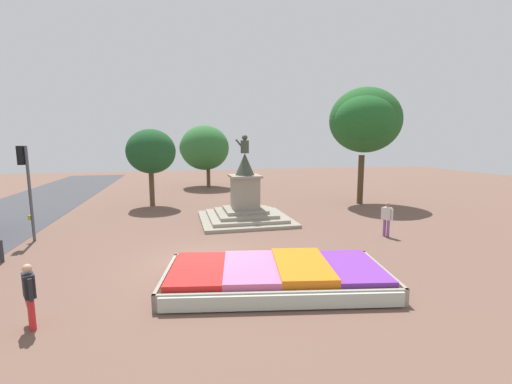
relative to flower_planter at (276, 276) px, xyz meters
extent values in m
plane|color=brown|center=(-1.96, 2.46, -0.30)|extent=(81.76, 81.76, 0.00)
cube|color=#38281C|center=(0.01, 0.06, -0.08)|extent=(6.88, 4.07, 0.43)
cube|color=gray|center=(-0.26, -1.46, -0.06)|extent=(6.58, 1.26, 0.47)
cube|color=gray|center=(0.28, 1.58, -0.06)|extent=(6.58, 1.26, 0.47)
cube|color=gray|center=(-3.22, 0.63, -0.06)|extent=(0.66, 3.16, 0.47)
cube|color=gray|center=(3.24, -0.52, -0.06)|extent=(0.66, 3.16, 0.47)
cube|color=red|center=(-2.30, 0.47, 0.22)|extent=(2.03, 3.02, 0.17)
cube|color=#D86699|center=(-0.76, 0.20, 0.23)|extent=(2.03, 3.02, 0.19)
cube|color=orange|center=(0.78, -0.08, 0.26)|extent=(2.03, 3.02, 0.25)
cube|color=#72339E|center=(2.32, -0.35, 0.21)|extent=(2.03, 3.02, 0.15)
cube|color=#B2BCAD|center=(-0.27, -1.51, -0.06)|extent=(6.26, 1.30, 0.39)
cube|color=gray|center=(0.77, 8.66, -0.21)|extent=(4.83, 4.83, 0.17)
cube|color=gray|center=(0.77, 8.66, -0.04)|extent=(3.96, 3.96, 0.17)
cube|color=gray|center=(0.77, 8.66, 0.13)|extent=(3.09, 3.09, 0.17)
cube|color=gray|center=(0.77, 8.66, 0.30)|extent=(2.21, 2.21, 0.17)
cube|color=gray|center=(0.77, 8.66, 1.24)|extent=(1.39, 1.39, 1.71)
cube|color=gray|center=(0.77, 8.66, 2.15)|extent=(1.64, 1.64, 0.12)
cone|color=#384233|center=(0.77, 8.66, 2.80)|extent=(1.04, 1.04, 1.18)
cylinder|color=#384233|center=(0.77, 8.66, 3.73)|extent=(0.45, 0.45, 0.68)
sphere|color=#384233|center=(0.77, 8.66, 4.22)|extent=(0.30, 0.30, 0.30)
cylinder|color=#384233|center=(0.53, 8.80, 3.87)|extent=(0.48, 0.33, 0.55)
cylinder|color=#4C5156|center=(-8.98, 6.89, 1.76)|extent=(0.12, 0.12, 4.13)
cube|color=black|center=(-9.18, 6.92, 3.43)|extent=(0.27, 0.31, 0.80)
cylinder|color=#4B0808|center=(-9.31, 6.94, 3.70)|extent=(0.05, 0.14, 0.14)
cylinder|color=yellow|center=(-9.31, 6.94, 3.43)|extent=(0.05, 0.14, 0.14)
cylinder|color=#0D4211|center=(-9.31, 6.94, 3.16)|extent=(0.05, 0.14, 0.14)
cube|color=gold|center=(-9.08, 6.91, 0.75)|extent=(0.12, 0.17, 0.20)
cylinder|color=red|center=(-6.15, -1.12, 0.09)|extent=(0.13, 0.13, 0.78)
cylinder|color=red|center=(-6.23, -0.96, 0.09)|extent=(0.13, 0.13, 0.78)
cube|color=black|center=(-6.19, -1.04, 0.75)|extent=(0.37, 0.44, 0.55)
cylinder|color=black|center=(-6.08, -1.25, 0.73)|extent=(0.09, 0.09, 0.52)
cylinder|color=black|center=(-6.30, -0.83, 0.73)|extent=(0.09, 0.09, 0.52)
sphere|color=tan|center=(-6.19, -1.04, 1.16)|extent=(0.20, 0.20, 0.20)
cube|color=olive|center=(-6.33, -0.77, 0.28)|extent=(0.23, 0.30, 0.22)
cylinder|color=#8C4C99|center=(6.47, 3.96, 0.10)|extent=(0.13, 0.13, 0.79)
cylinder|color=#8C4C99|center=(6.38, 4.11, 0.10)|extent=(0.13, 0.13, 0.79)
cube|color=beige|center=(6.42, 4.04, 0.77)|extent=(0.37, 0.44, 0.56)
cylinder|color=beige|center=(6.54, 3.82, 0.74)|extent=(0.09, 0.09, 0.53)
cylinder|color=beige|center=(6.31, 4.25, 0.74)|extent=(0.09, 0.09, 0.53)
sphere|color=#8C664C|center=(6.42, 4.04, 1.18)|extent=(0.20, 0.20, 0.20)
cylinder|color=#2D2D33|center=(-9.05, 4.18, 0.06)|extent=(0.14, 0.14, 0.72)
sphere|color=#2D2D33|center=(-9.05, 4.18, 0.47)|extent=(0.16, 0.16, 0.16)
cylinder|color=brown|center=(-4.49, 14.46, 0.82)|extent=(0.33, 0.33, 2.24)
ellipsoid|color=#174922|center=(-4.57, 14.45, 3.37)|extent=(2.79, 2.63, 2.70)
ellipsoid|color=#1D4D24|center=(-4.39, 13.83, 3.38)|extent=(3.13, 2.90, 2.87)
cylinder|color=#4C3823|center=(9.65, 11.98, 1.39)|extent=(0.40, 0.40, 3.39)
ellipsoid|color=#235B26|center=(9.78, 11.92, 5.45)|extent=(4.89, 4.52, 4.37)
ellipsoid|color=#205C25|center=(9.36, 11.25, 5.48)|extent=(4.06, 3.72, 3.22)
cylinder|color=brown|center=(0.12, 23.18, 0.89)|extent=(0.35, 0.35, 2.38)
ellipsoid|color=#2D6A34|center=(-0.52, 24.00, 3.44)|extent=(3.96, 3.91, 3.37)
ellipsoid|color=#2B6B34|center=(-0.12, 23.38, 3.59)|extent=(3.17, 3.20, 2.45)
ellipsoid|color=#2F6B32|center=(-0.19, 23.01, 3.45)|extent=(4.51, 4.50, 4.14)
camera|label=1|loc=(-2.82, -9.41, 3.99)|focal=24.00mm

